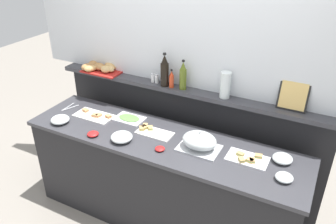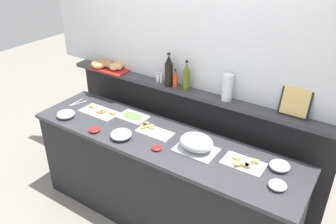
{
  "view_description": "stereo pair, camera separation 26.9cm",
  "coord_description": "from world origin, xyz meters",
  "px_view_note": "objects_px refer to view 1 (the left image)",
  "views": [
    {
      "loc": [
        1.19,
        -2.16,
        2.53
      ],
      "look_at": [
        0.01,
        0.1,
        1.14
      ],
      "focal_mm": 36.54,
      "sensor_mm": 36.0,
      "label": 1
    },
    {
      "loc": [
        1.43,
        -2.03,
        2.53
      ],
      "look_at": [
        0.01,
        0.1,
        1.14
      ],
      "focal_mm": 36.54,
      "sensor_mm": 36.0,
      "label": 2
    }
  ],
  "objects_px": {
    "glass_bowl_extra": "(122,137)",
    "pepper_shaker": "(157,79)",
    "glass_bowl_large": "(60,120)",
    "glass_bowl_small": "(284,178)",
    "serving_cloche": "(199,141)",
    "olive_oil_bottle": "(183,76)",
    "glass_bowl_medium": "(282,159)",
    "framed_picture": "(293,96)",
    "condiment_bowl_teal": "(93,134)",
    "serving_tongs": "(69,108)",
    "sandwich_platter_side": "(95,115)",
    "water_carafe": "(225,85)",
    "salt_shaker": "(153,78)",
    "sandwich_platter_front": "(152,131)",
    "bread_basket": "(101,68)",
    "hot_sauce_bottle": "(171,80)",
    "wine_bottle_dark": "(165,71)",
    "cold_cuts_platter": "(129,118)",
    "sandwich_platter_rear": "(248,158)",
    "condiment_bowl_red": "(160,149)"
  },
  "relations": [
    {
      "from": "glass_bowl_extra",
      "to": "pepper_shaker",
      "type": "height_order",
      "value": "pepper_shaker"
    },
    {
      "from": "glass_bowl_large",
      "to": "glass_bowl_small",
      "type": "bearing_deg",
      "value": 3.42
    },
    {
      "from": "glass_bowl_small",
      "to": "serving_cloche",
      "type": "bearing_deg",
      "value": 173.13
    },
    {
      "from": "glass_bowl_extra",
      "to": "olive_oil_bottle",
      "type": "relative_size",
      "value": 0.67
    },
    {
      "from": "glass_bowl_medium",
      "to": "framed_picture",
      "type": "relative_size",
      "value": 0.63
    },
    {
      "from": "olive_oil_bottle",
      "to": "condiment_bowl_teal",
      "type": "bearing_deg",
      "value": -130.0
    },
    {
      "from": "glass_bowl_large",
      "to": "serving_tongs",
      "type": "distance_m",
      "value": 0.29
    },
    {
      "from": "sandwich_platter_side",
      "to": "glass_bowl_medium",
      "type": "xyz_separation_m",
      "value": [
        1.74,
        0.09,
        0.02
      ]
    },
    {
      "from": "sandwich_platter_side",
      "to": "condiment_bowl_teal",
      "type": "xyz_separation_m",
      "value": [
        0.21,
        -0.29,
        0.01
      ]
    },
    {
      "from": "glass_bowl_small",
      "to": "glass_bowl_extra",
      "type": "xyz_separation_m",
      "value": [
        -1.32,
        -0.11,
        0.01
      ]
    },
    {
      "from": "glass_bowl_large",
      "to": "water_carafe",
      "type": "height_order",
      "value": "water_carafe"
    },
    {
      "from": "salt_shaker",
      "to": "framed_picture",
      "type": "relative_size",
      "value": 0.36
    },
    {
      "from": "serving_cloche",
      "to": "sandwich_platter_front",
      "type": "bearing_deg",
      "value": 174.82
    },
    {
      "from": "pepper_shaker",
      "to": "bread_basket",
      "type": "relative_size",
      "value": 0.21
    },
    {
      "from": "salt_shaker",
      "to": "pepper_shaker",
      "type": "distance_m",
      "value": 0.04
    },
    {
      "from": "pepper_shaker",
      "to": "water_carafe",
      "type": "relative_size",
      "value": 0.38
    },
    {
      "from": "olive_oil_bottle",
      "to": "hot_sauce_bottle",
      "type": "height_order",
      "value": "olive_oil_bottle"
    },
    {
      "from": "glass_bowl_large",
      "to": "sandwich_platter_side",
      "type": "bearing_deg",
      "value": 50.65
    },
    {
      "from": "sandwich_platter_front",
      "to": "serving_tongs",
      "type": "height_order",
      "value": "sandwich_platter_front"
    },
    {
      "from": "wine_bottle_dark",
      "to": "framed_picture",
      "type": "distance_m",
      "value": 1.13
    },
    {
      "from": "glass_bowl_extra",
      "to": "bread_basket",
      "type": "relative_size",
      "value": 0.44
    },
    {
      "from": "wine_bottle_dark",
      "to": "water_carafe",
      "type": "height_order",
      "value": "wine_bottle_dark"
    },
    {
      "from": "serving_cloche",
      "to": "wine_bottle_dark",
      "type": "xyz_separation_m",
      "value": [
        -0.53,
        0.4,
        0.37
      ]
    },
    {
      "from": "olive_oil_bottle",
      "to": "sandwich_platter_side",
      "type": "bearing_deg",
      "value": -154.16
    },
    {
      "from": "serving_tongs",
      "to": "pepper_shaker",
      "type": "bearing_deg",
      "value": 23.76
    },
    {
      "from": "pepper_shaker",
      "to": "framed_picture",
      "type": "xyz_separation_m",
      "value": [
        1.22,
        0.04,
        0.08
      ]
    },
    {
      "from": "glass_bowl_extra",
      "to": "water_carafe",
      "type": "distance_m",
      "value": 0.99
    },
    {
      "from": "condiment_bowl_teal",
      "to": "pepper_shaker",
      "type": "bearing_deg",
      "value": 67.5
    },
    {
      "from": "framed_picture",
      "to": "glass_bowl_large",
      "type": "bearing_deg",
      "value": -160.91
    },
    {
      "from": "glass_bowl_extra",
      "to": "pepper_shaker",
      "type": "bearing_deg",
      "value": 89.49
    },
    {
      "from": "salt_shaker",
      "to": "glass_bowl_large",
      "type": "bearing_deg",
      "value": -135.84
    },
    {
      "from": "glass_bowl_medium",
      "to": "glass_bowl_extra",
      "type": "height_order",
      "value": "glass_bowl_extra"
    },
    {
      "from": "serving_cloche",
      "to": "glass_bowl_large",
      "type": "height_order",
      "value": "serving_cloche"
    },
    {
      "from": "cold_cuts_platter",
      "to": "serving_tongs",
      "type": "bearing_deg",
      "value": -172.37
    },
    {
      "from": "cold_cuts_platter",
      "to": "serving_cloche",
      "type": "distance_m",
      "value": 0.79
    },
    {
      "from": "glass_bowl_large",
      "to": "hot_sauce_bottle",
      "type": "height_order",
      "value": "hot_sauce_bottle"
    },
    {
      "from": "sandwich_platter_side",
      "to": "hot_sauce_bottle",
      "type": "relative_size",
      "value": 2.16
    },
    {
      "from": "wine_bottle_dark",
      "to": "sandwich_platter_rear",
      "type": "bearing_deg",
      "value": -21.17
    },
    {
      "from": "sandwich_platter_front",
      "to": "bread_basket",
      "type": "distance_m",
      "value": 0.94
    },
    {
      "from": "sandwich_platter_side",
      "to": "hot_sauce_bottle",
      "type": "height_order",
      "value": "hot_sauce_bottle"
    },
    {
      "from": "glass_bowl_large",
      "to": "glass_bowl_medium",
      "type": "distance_m",
      "value": 1.97
    },
    {
      "from": "serving_tongs",
      "to": "sandwich_platter_front",
      "type": "bearing_deg",
      "value": -0.89
    },
    {
      "from": "cold_cuts_platter",
      "to": "condiment_bowl_red",
      "type": "xyz_separation_m",
      "value": [
        0.5,
        -0.31,
        0.01
      ]
    },
    {
      "from": "hot_sauce_bottle",
      "to": "bread_basket",
      "type": "relative_size",
      "value": 0.42
    },
    {
      "from": "glass_bowl_extra",
      "to": "hot_sauce_bottle",
      "type": "height_order",
      "value": "hot_sauce_bottle"
    },
    {
      "from": "sandwich_platter_side",
      "to": "serving_cloche",
      "type": "distance_m",
      "value": 1.11
    },
    {
      "from": "serving_cloche",
      "to": "wine_bottle_dark",
      "type": "height_order",
      "value": "wine_bottle_dark"
    },
    {
      "from": "glass_bowl_extra",
      "to": "serving_tongs",
      "type": "bearing_deg",
      "value": 162.9
    },
    {
      "from": "sandwich_platter_front",
      "to": "glass_bowl_large",
      "type": "bearing_deg",
      "value": -163.59
    },
    {
      "from": "serving_cloche",
      "to": "hot_sauce_bottle",
      "type": "bearing_deg",
      "value": 139.29
    }
  ]
}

